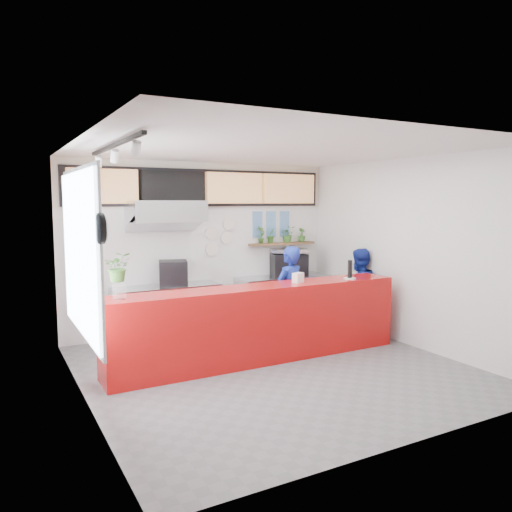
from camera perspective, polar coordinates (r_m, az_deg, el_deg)
name	(u,v)px	position (r m, az deg, el deg)	size (l,w,h in m)	color
floor	(274,368)	(7.11, 2.04, -12.70)	(5.00, 5.00, 0.00)	slate
ceiling	(275,149)	(6.76, 2.14, 12.11)	(5.00, 5.00, 0.00)	silver
wall_back	(203,247)	(9.01, -6.05, 1.06)	(5.00, 5.00, 0.00)	white
wall_left	(82,274)	(5.92, -19.24, -1.95)	(5.00, 5.00, 0.00)	white
wall_right	(409,252)	(8.33, 17.06, 0.40)	(5.00, 5.00, 0.00)	white
service_counter	(260,323)	(7.29, 0.44, -7.71)	(4.50, 0.60, 1.10)	#AE0D0C
cream_band	(203,185)	(8.97, -6.10, 8.07)	(5.00, 0.02, 0.80)	beige
prep_bench	(167,312)	(8.61, -10.15, -6.32)	(1.80, 0.60, 0.90)	#B2B5BA
panini_oven	(173,273)	(8.53, -9.45, -1.93)	(0.46, 0.46, 0.42)	black
extraction_hood	(166,211)	(8.36, -10.26, 5.06)	(1.20, 0.70, 0.35)	#B2B5BA
hood_lip	(166,223)	(8.37, -10.23, 3.69)	(1.20, 0.70, 0.08)	#B2B5BA
right_bench	(283,299)	(9.57, 3.08, -4.97)	(1.80, 0.60, 0.90)	#B2B5BA
espresso_machine	(289,265)	(9.53, 3.76, -1.00)	(0.65, 0.47, 0.42)	black
espresso_tray	(289,250)	(9.50, 3.78, 0.63)	(0.70, 0.49, 0.07)	#B7BABF
herb_shelf	(282,244)	(9.64, 3.00, 1.42)	(1.40, 0.18, 0.04)	brown
menu_board_far_left	(103,186)	(8.34, -17.08, 7.63)	(1.10, 0.10, 0.55)	tan
menu_board_mid_left	(173,187)	(8.65, -9.46, 7.76)	(1.10, 0.10, 0.55)	black
menu_board_mid_right	(234,188)	(9.10, -2.48, 7.76)	(1.10, 0.10, 0.55)	tan
menu_board_far_right	(289,189)	(9.66, 3.76, 7.66)	(1.10, 0.10, 0.55)	tan
soffit	(203,188)	(8.94, -6.03, 7.76)	(4.80, 0.04, 0.65)	black
window_pane	(80,254)	(6.19, -19.49, 0.25)	(0.04, 2.20, 1.90)	silver
window_frame	(82,254)	(6.20, -19.31, 0.26)	(0.03, 2.30, 2.00)	#B2B5BA
wall_clock_rim	(101,229)	(4.99, -17.32, 3.01)	(0.30, 0.30, 0.05)	black
wall_clock_face	(104,229)	(5.00, -16.98, 3.02)	(0.26, 0.26, 0.02)	white
track_rail	(114,145)	(5.97, -15.88, 12.09)	(0.05, 2.40, 0.04)	black
dec_plate_a	(211,233)	(9.02, -5.11, 2.67)	(0.24, 0.24, 0.03)	silver
dec_plate_b	(227,238)	(9.15, -3.38, 2.10)	(0.24, 0.24, 0.03)	silver
dec_plate_c	(212,249)	(9.04, -5.09, 0.77)	(0.24, 0.24, 0.03)	silver
dec_plate_d	(229,224)	(9.15, -3.11, 3.68)	(0.24, 0.24, 0.03)	silver
photo_frame_a	(257,218)	(9.43, 0.17, 4.37)	(0.20, 0.02, 0.25)	#598CBF
photo_frame_b	(271,218)	(9.58, 1.74, 4.39)	(0.20, 0.02, 0.25)	#598CBF
photo_frame_c	(284,218)	(9.74, 3.27, 4.42)	(0.20, 0.02, 0.25)	#598CBF
photo_frame_d	(257,231)	(9.44, 0.16, 2.85)	(0.20, 0.02, 0.25)	#598CBF
photo_frame_e	(271,231)	(9.59, 1.74, 2.90)	(0.20, 0.02, 0.25)	#598CBF
photo_frame_f	(284,230)	(9.75, 3.26, 2.95)	(0.20, 0.02, 0.25)	#598CBF
staff_center	(289,295)	(8.12, 3.80, -4.50)	(0.58, 0.38, 1.59)	navy
staff_right	(359,290)	(9.00, 11.66, -3.88)	(0.73, 0.56, 1.49)	navy
herb_a	(261,234)	(9.39, 0.56, 2.47)	(0.18, 0.12, 0.34)	#346824
herb_b	(271,235)	(9.50, 1.73, 2.39)	(0.17, 0.13, 0.30)	#346824
herb_c	(288,234)	(9.70, 3.66, 2.50)	(0.28, 0.25, 0.32)	#346824
herb_d	(302,235)	(9.87, 5.23, 2.42)	(0.15, 0.13, 0.27)	#346824
glass_vase	(119,291)	(6.43, -15.38, -3.91)	(0.16, 0.16, 0.20)	white
basil_vase	(118,267)	(6.38, -15.46, -1.20)	(0.33, 0.29, 0.37)	#346824
napkin_holder	(298,278)	(7.49, 4.82, -2.49)	(0.17, 0.11, 0.15)	white
white_plate	(350,278)	(7.98, 10.66, -2.52)	(0.19, 0.19, 0.01)	white
pepper_mill	(350,269)	(7.96, 10.68, -1.47)	(0.07, 0.07, 0.28)	black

